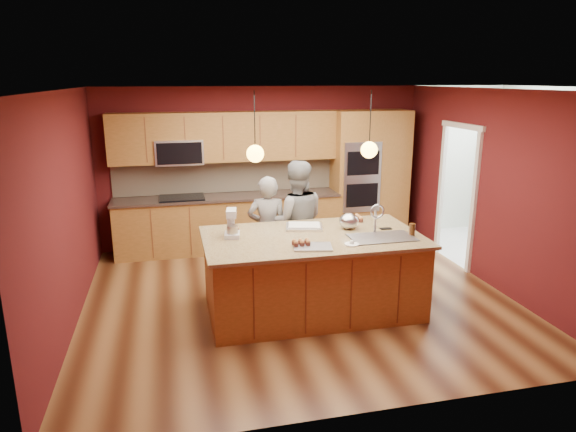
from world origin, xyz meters
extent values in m
plane|color=#452311|center=(0.00, 0.00, 0.00)|extent=(5.50, 5.50, 0.00)
plane|color=white|center=(0.00, 0.00, 2.70)|extent=(5.50, 5.50, 0.00)
plane|color=#4F1315|center=(0.00, 2.50, 1.35)|extent=(5.50, 0.00, 5.50)
plane|color=#4F1315|center=(0.00, -2.50, 1.35)|extent=(5.50, 0.00, 5.50)
plane|color=#4F1315|center=(-2.75, 0.00, 1.35)|extent=(0.00, 5.00, 5.00)
plane|color=#4F1315|center=(2.75, 0.00, 1.35)|extent=(0.00, 5.00, 5.00)
cube|color=brown|center=(-0.65, 2.20, 0.45)|extent=(3.70, 0.60, 0.90)
cube|color=#2E221B|center=(-0.65, 2.19, 0.92)|extent=(3.74, 0.64, 0.04)
cube|color=#C6B293|center=(-0.65, 2.48, 1.22)|extent=(3.70, 0.03, 0.56)
cube|color=brown|center=(-0.65, 2.32, 1.90)|extent=(3.70, 0.36, 0.80)
cube|color=black|center=(-1.40, 2.18, 0.94)|extent=(0.72, 0.52, 0.03)
cube|color=#A7A9AF|center=(-1.40, 2.30, 1.68)|extent=(0.76, 0.40, 0.40)
cube|color=brown|center=(1.60, 2.20, 1.15)|extent=(0.80, 0.60, 2.30)
cube|color=#A7A9AF|center=(1.60, 1.90, 1.20)|extent=(0.66, 0.04, 1.20)
cube|color=brown|center=(2.25, 2.20, 1.15)|extent=(0.50, 0.60, 2.30)
plane|color=beige|center=(3.65, 1.20, 0.00)|extent=(2.60, 2.60, 0.00)
plane|color=beige|center=(4.55, 1.20, 1.35)|extent=(0.00, 2.70, 2.70)
cube|color=white|center=(4.35, 1.20, 1.95)|extent=(0.35, 2.40, 0.75)
cylinder|color=black|center=(-0.61, -0.39, 2.35)|extent=(0.01, 0.01, 0.70)
sphere|color=yellow|center=(-0.61, -0.39, 2.00)|extent=(0.20, 0.20, 0.20)
cylinder|color=black|center=(0.77, -0.39, 2.35)|extent=(0.01, 0.01, 0.70)
sphere|color=yellow|center=(0.77, -0.39, 2.00)|extent=(0.20, 0.20, 0.20)
cube|color=brown|center=(0.08, -0.39, 0.47)|extent=(2.55, 1.38, 0.93)
cube|color=tan|center=(0.08, -0.39, 0.95)|extent=(2.65, 1.48, 0.04)
cube|color=#A7A9AF|center=(0.88, -0.66, 0.89)|extent=(0.76, 0.45, 0.18)
imported|color=black|center=(-0.28, 0.60, 0.77)|extent=(0.63, 0.48, 1.55)
imported|color=slate|center=(0.12, 0.60, 0.87)|extent=(0.93, 0.77, 1.74)
cube|color=silver|center=(-0.88, -0.22, 1.00)|extent=(0.21, 0.26, 0.05)
cube|color=silver|center=(-0.88, -0.12, 1.14)|extent=(0.10, 0.09, 0.23)
cube|color=silver|center=(-0.88, -0.20, 1.27)|extent=(0.15, 0.25, 0.09)
cylinder|color=silver|center=(-0.88, -0.25, 1.06)|extent=(0.13, 0.13, 0.13)
cube|color=white|center=(0.07, -0.05, 0.99)|extent=(0.53, 0.44, 0.03)
cube|color=silver|center=(0.07, -0.05, 1.01)|extent=(0.46, 0.37, 0.02)
cube|color=#A7A9AF|center=(-0.04, -0.82, 0.98)|extent=(0.48, 0.39, 0.02)
ellipsoid|color=silver|center=(0.61, -0.20, 1.07)|extent=(0.25, 0.25, 0.21)
cylinder|color=white|center=(0.43, -0.83, 0.98)|extent=(0.17, 0.17, 0.01)
cylinder|color=#3C200C|center=(1.27, -0.65, 1.05)|extent=(0.08, 0.08, 0.15)
cube|color=black|center=(1.07, -0.32, 0.98)|extent=(0.15, 0.08, 0.01)
cube|color=silver|center=(4.20, 0.88, 0.47)|extent=(0.62, 0.64, 0.94)
cube|color=silver|center=(4.20, 1.50, 0.48)|extent=(0.62, 0.64, 0.96)
camera|label=1|loc=(-1.56, -6.13, 2.84)|focal=32.00mm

